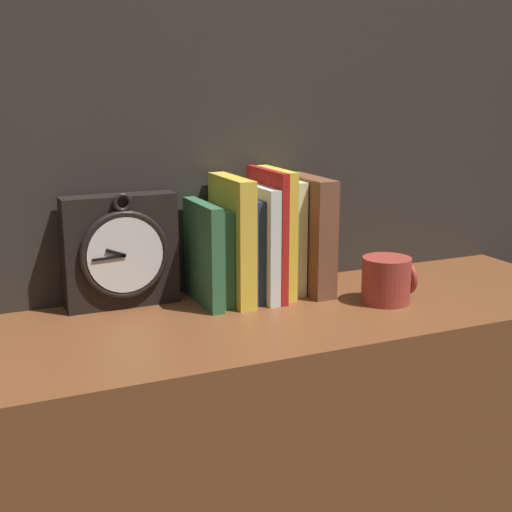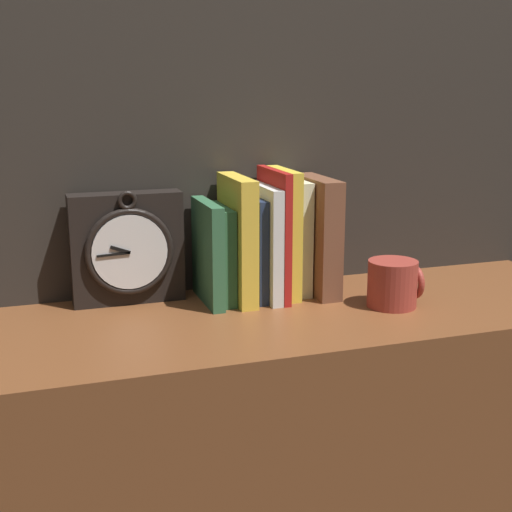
% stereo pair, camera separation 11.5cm
% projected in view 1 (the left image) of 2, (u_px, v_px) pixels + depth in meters
% --- Properties ---
extents(bookshelf, '(1.36, 0.39, 0.74)m').
position_uv_depth(bookshelf, '(256.00, 503.00, 1.34)').
color(bookshelf, brown).
rests_on(bookshelf, ground_plane).
extents(clock, '(0.20, 0.07, 0.21)m').
position_uv_depth(clock, '(121.00, 251.00, 1.28)').
color(clock, black).
rests_on(clock, bookshelf).
extents(book_slot0_green, '(0.02, 0.15, 0.19)m').
position_uv_depth(book_slot0_green, '(203.00, 254.00, 1.30)').
color(book_slot0_green, '#326843').
rests_on(book_slot0_green, bookshelf).
extents(book_slot1_green, '(0.03, 0.14, 0.18)m').
position_uv_depth(book_slot1_green, '(214.00, 254.00, 1.32)').
color(book_slot1_green, '#30633D').
rests_on(book_slot1_green, bookshelf).
extents(book_slot2_yellow, '(0.03, 0.16, 0.23)m').
position_uv_depth(book_slot2_yellow, '(234.00, 239.00, 1.32)').
color(book_slot2_yellow, yellow).
rests_on(book_slot2_yellow, bookshelf).
extents(book_slot3_navy, '(0.02, 0.14, 0.19)m').
position_uv_depth(book_slot3_navy, '(246.00, 247.00, 1.34)').
color(book_slot3_navy, '#202C4E').
rests_on(book_slot3_navy, bookshelf).
extents(book_slot4_white, '(0.02, 0.16, 0.21)m').
position_uv_depth(book_slot4_white, '(258.00, 242.00, 1.34)').
color(book_slot4_white, white).
rests_on(book_slot4_white, bookshelf).
extents(book_slot5_red, '(0.01, 0.16, 0.24)m').
position_uv_depth(book_slot5_red, '(267.00, 234.00, 1.34)').
color(book_slot5_red, '#B31D1A').
rests_on(book_slot5_red, bookshelf).
extents(book_slot6_yellow, '(0.02, 0.14, 0.24)m').
position_uv_depth(book_slot6_yellow, '(276.00, 232.00, 1.36)').
color(book_slot6_yellow, yellow).
rests_on(book_slot6_yellow, bookshelf).
extents(book_slot7_cream, '(0.03, 0.12, 0.22)m').
position_uv_depth(book_slot7_cream, '(287.00, 235.00, 1.38)').
color(book_slot7_cream, beige).
rests_on(book_slot7_cream, bookshelf).
extents(book_slot8_brown, '(0.04, 0.16, 0.22)m').
position_uv_depth(book_slot8_brown, '(308.00, 234.00, 1.38)').
color(book_slot8_brown, brown).
rests_on(book_slot8_brown, bookshelf).
extents(mug, '(0.10, 0.09, 0.09)m').
position_uv_depth(mug, '(387.00, 280.00, 1.32)').
color(mug, '#9E382D').
rests_on(mug, bookshelf).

